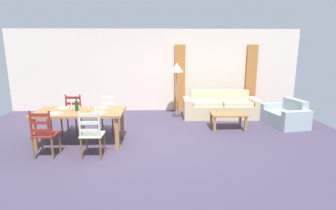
% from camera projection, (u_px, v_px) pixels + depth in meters
% --- Properties ---
extents(ground_plane, '(9.60, 9.60, 0.02)m').
position_uv_depth(ground_plane, '(152.00, 144.00, 5.88)').
color(ground_plane, '#443A51').
extents(wall_far, '(9.60, 0.16, 2.70)m').
position_uv_depth(wall_far, '(154.00, 70.00, 8.81)').
color(wall_far, beige).
rests_on(wall_far, ground_plane).
extents(curtain_panel_left, '(0.35, 0.08, 2.20)m').
position_uv_depth(curtain_panel_left, '(180.00, 78.00, 8.76)').
color(curtain_panel_left, '#B76D32').
rests_on(curtain_panel_left, ground_plane).
extents(curtain_panel_right, '(0.35, 0.08, 2.20)m').
position_uv_depth(curtain_panel_right, '(251.00, 78.00, 8.83)').
color(curtain_panel_right, '#B76D32').
rests_on(curtain_panel_right, ground_plane).
extents(dining_table, '(1.90, 0.96, 0.75)m').
position_uv_depth(dining_table, '(80.00, 115.00, 5.75)').
color(dining_table, '#9F6D3B').
rests_on(dining_table, ground_plane).
extents(dining_chair_near_left, '(0.44, 0.42, 0.96)m').
position_uv_depth(dining_chair_near_left, '(44.00, 134.00, 5.06)').
color(dining_chair_near_left, maroon).
rests_on(dining_chair_near_left, ground_plane).
extents(dining_chair_near_right, '(0.43, 0.41, 0.96)m').
position_uv_depth(dining_chair_near_right, '(92.00, 134.00, 5.04)').
color(dining_chair_near_right, beige).
rests_on(dining_chair_near_right, ground_plane).
extents(dining_chair_far_left, '(0.45, 0.43, 0.96)m').
position_uv_depth(dining_chair_far_left, '(72.00, 114.00, 6.51)').
color(dining_chair_far_left, maroon).
rests_on(dining_chair_far_left, ground_plane).
extents(dining_chair_far_right, '(0.45, 0.43, 0.96)m').
position_uv_depth(dining_chair_far_right, '(107.00, 114.00, 6.55)').
color(dining_chair_far_right, beige).
rests_on(dining_chair_far_right, ground_plane).
extents(dinner_plate_near_left, '(0.24, 0.24, 0.02)m').
position_uv_depth(dinner_plate_near_left, '(55.00, 113.00, 5.47)').
color(dinner_plate_near_left, white).
rests_on(dinner_plate_near_left, dining_table).
extents(fork_near_left, '(0.02, 0.17, 0.01)m').
position_uv_depth(fork_near_left, '(47.00, 114.00, 5.47)').
color(fork_near_left, silver).
rests_on(fork_near_left, dining_table).
extents(dinner_plate_near_right, '(0.24, 0.24, 0.02)m').
position_uv_depth(dinner_plate_near_right, '(98.00, 113.00, 5.50)').
color(dinner_plate_near_right, white).
rests_on(dinner_plate_near_right, dining_table).
extents(fork_near_right, '(0.02, 0.17, 0.01)m').
position_uv_depth(fork_near_right, '(91.00, 113.00, 5.49)').
color(fork_near_right, silver).
rests_on(fork_near_right, dining_table).
extents(dinner_plate_far_left, '(0.24, 0.24, 0.02)m').
position_uv_depth(dinner_plate_far_left, '(63.00, 108.00, 5.96)').
color(dinner_plate_far_left, white).
rests_on(dinner_plate_far_left, dining_table).
extents(fork_far_left, '(0.02, 0.17, 0.01)m').
position_uv_depth(fork_far_left, '(57.00, 108.00, 5.96)').
color(fork_far_left, silver).
rests_on(fork_far_left, dining_table).
extents(dinner_plate_far_right, '(0.24, 0.24, 0.02)m').
position_uv_depth(dinner_plate_far_right, '(103.00, 108.00, 5.99)').
color(dinner_plate_far_right, white).
rests_on(dinner_plate_far_right, dining_table).
extents(fork_far_right, '(0.03, 0.17, 0.01)m').
position_uv_depth(fork_far_right, '(96.00, 108.00, 5.98)').
color(fork_far_right, silver).
rests_on(fork_far_right, dining_table).
extents(wine_bottle, '(0.07, 0.07, 0.32)m').
position_uv_depth(wine_bottle, '(77.00, 106.00, 5.69)').
color(wine_bottle, '#143819').
rests_on(wine_bottle, dining_table).
extents(wine_glass_near_left, '(0.06, 0.06, 0.16)m').
position_uv_depth(wine_glass_near_left, '(62.00, 108.00, 5.54)').
color(wine_glass_near_left, white).
rests_on(wine_glass_near_left, dining_table).
extents(wine_glass_near_right, '(0.06, 0.06, 0.16)m').
position_uv_depth(wine_glass_near_right, '(105.00, 107.00, 5.58)').
color(wine_glass_near_right, white).
rests_on(wine_glass_near_right, dining_table).
extents(coffee_cup_primary, '(0.07, 0.07, 0.09)m').
position_uv_depth(coffee_cup_primary, '(96.00, 109.00, 5.71)').
color(coffee_cup_primary, beige).
rests_on(coffee_cup_primary, dining_table).
extents(candle_tall, '(0.05, 0.05, 0.24)m').
position_uv_depth(candle_tall, '(72.00, 108.00, 5.73)').
color(candle_tall, '#998C66').
rests_on(candle_tall, dining_table).
extents(candle_short, '(0.05, 0.05, 0.18)m').
position_uv_depth(candle_short, '(89.00, 109.00, 5.69)').
color(candle_short, '#998C66').
rests_on(candle_short, dining_table).
extents(couch, '(2.29, 0.84, 0.80)m').
position_uv_depth(couch, '(221.00, 108.00, 8.09)').
color(couch, '#CEB58B').
rests_on(couch, ground_plane).
extents(coffee_table, '(0.90, 0.56, 0.42)m').
position_uv_depth(coffee_table, '(228.00, 116.00, 6.89)').
color(coffee_table, '#9F6D3B').
rests_on(coffee_table, ground_plane).
extents(armchair_upholstered, '(1.00, 1.29, 0.72)m').
position_uv_depth(armchair_upholstered, '(287.00, 116.00, 7.22)').
color(armchair_upholstered, '#9CAEB1').
rests_on(armchair_upholstered, ground_plane).
extents(standing_lamp, '(0.40, 0.40, 1.64)m').
position_uv_depth(standing_lamp, '(177.00, 71.00, 7.99)').
color(standing_lamp, '#332D28').
rests_on(standing_lamp, ground_plane).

